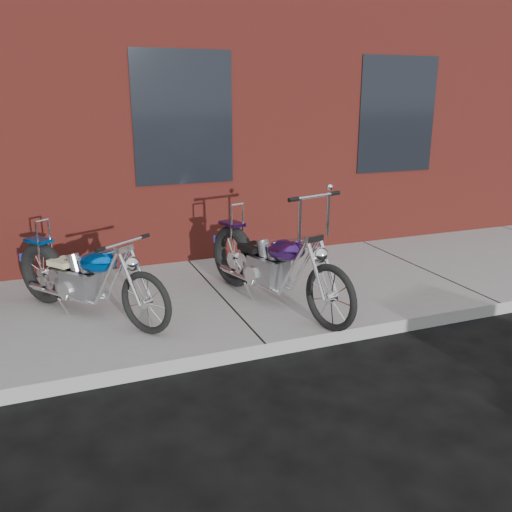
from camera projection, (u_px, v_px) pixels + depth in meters
name	position (u px, v px, depth m)	size (l,w,h in m)	color
ground	(265.00, 358.00, 5.38)	(120.00, 120.00, 0.00)	black
sidewalk	(219.00, 300.00, 6.70)	(22.00, 3.00, 0.15)	gray
building_brick	(122.00, 21.00, 11.38)	(22.00, 10.00, 8.00)	maroon
chopper_purple	(273.00, 267.00, 6.24)	(0.88, 2.42, 1.39)	black
chopper_blue	(87.00, 280.00, 5.91)	(1.46, 1.93, 1.01)	black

